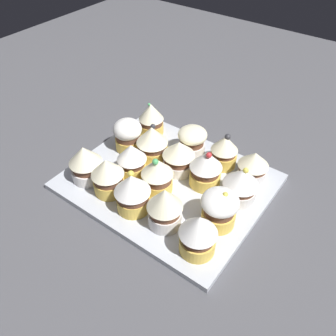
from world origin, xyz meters
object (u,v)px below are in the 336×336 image
(cupcake_5, at_px, (108,176))
(cupcake_15, at_px, (219,208))
(cupcake_4, at_px, (132,159))
(cupcake_6, at_px, (192,141))
(cupcake_7, at_px, (180,156))
(cupcake_12, at_px, (165,207))
(cupcake_1, at_px, (128,134))
(baking_tray, at_px, (168,182))
(cupcake_9, at_px, (132,192))
(cupcake_11, at_px, (206,168))
(cupcake_14, at_px, (241,184))
(cupcake_10, at_px, (224,151))
(cupcake_3, at_px, (152,143))
(cupcake_0, at_px, (151,118))
(cupcake_13, at_px, (253,165))
(cupcake_16, at_px, (198,233))
(cupcake_2, at_px, (86,163))
(cupcake_8, at_px, (157,174))

(cupcake_5, distance_m, cupcake_15, 0.21)
(cupcake_4, relative_size, cupcake_6, 1.11)
(cupcake_7, relative_size, cupcake_12, 0.87)
(cupcake_15, bearing_deg, cupcake_7, -118.40)
(cupcake_1, relative_size, cupcake_6, 1.07)
(baking_tray, relative_size, cupcake_9, 4.46)
(cupcake_11, relative_size, cupcake_15, 1.09)
(cupcake_9, height_order, cupcake_14, cupcake_9)
(cupcake_7, distance_m, cupcake_10, 0.09)
(cupcake_10, bearing_deg, cupcake_9, -19.27)
(baking_tray, height_order, cupcake_3, cupcake_3)
(cupcake_1, relative_size, cupcake_7, 1.00)
(cupcake_4, bearing_deg, baking_tray, 113.08)
(cupcake_0, bearing_deg, baking_tray, 49.89)
(cupcake_11, relative_size, cupcake_13, 1.29)
(cupcake_16, bearing_deg, cupcake_10, -161.05)
(cupcake_6, height_order, cupcake_14, cupcake_14)
(cupcake_6, bearing_deg, baking_tray, 4.23)
(cupcake_7, height_order, cupcake_9, cupcake_9)
(cupcake_12, distance_m, cupcake_15, 0.09)
(cupcake_5, bearing_deg, cupcake_1, -154.50)
(cupcake_1, xyz_separation_m, cupcake_2, (0.12, -0.00, 0.00))
(cupcake_5, xyz_separation_m, cupcake_7, (-0.12, 0.07, -0.00))
(cupcake_14, height_order, cupcake_15, same)
(cupcake_9, bearing_deg, cupcake_14, 133.45)
(cupcake_11, relative_size, cupcake_16, 1.01)
(cupcake_2, distance_m, cupcake_10, 0.27)
(cupcake_10, relative_size, cupcake_11, 0.94)
(cupcake_10, bearing_deg, cupcake_15, 26.68)
(cupcake_0, relative_size, cupcake_15, 1.05)
(cupcake_6, distance_m, cupcake_10, 0.07)
(cupcake_0, height_order, cupcake_2, same)
(cupcake_0, distance_m, cupcake_5, 0.20)
(cupcake_1, relative_size, cupcake_12, 0.87)
(cupcake_0, relative_size, cupcake_13, 1.23)
(cupcake_0, relative_size, cupcake_3, 0.95)
(baking_tray, xyz_separation_m, cupcake_3, (-0.03, -0.06, 0.05))
(cupcake_4, bearing_deg, cupcake_8, 85.60)
(cupcake_5, bearing_deg, cupcake_11, 132.97)
(cupcake_7, relative_size, cupcake_8, 0.91)
(cupcake_1, height_order, cupcake_8, cupcake_8)
(cupcake_1, bearing_deg, baking_tray, 76.83)
(cupcake_13, bearing_deg, cupcake_15, 1.97)
(baking_tray, relative_size, cupcake_15, 5.00)
(baking_tray, bearing_deg, cupcake_7, 176.75)
(cupcake_7, xyz_separation_m, cupcake_11, (0.00, 0.06, 0.00))
(baking_tray, xyz_separation_m, cupcake_5, (0.09, -0.07, 0.05))
(cupcake_3, bearing_deg, cupcake_7, 90.56)
(cupcake_11, bearing_deg, cupcake_8, -44.13)
(cupcake_0, distance_m, cupcake_9, 0.23)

